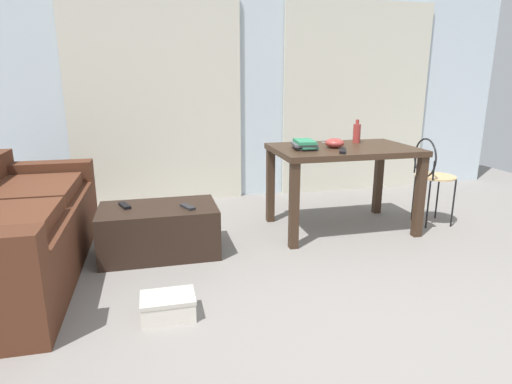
{
  "coord_description": "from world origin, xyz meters",
  "views": [
    {
      "loc": [
        -1.25,
        -1.67,
        1.36
      ],
      "look_at": [
        -0.42,
        1.75,
        0.42
      ],
      "focal_mm": 30.12,
      "sensor_mm": 36.0,
      "label": 1
    }
  ],
  "objects_px": {
    "couch": "(7,233)",
    "bowl": "(335,143)",
    "bottle_near": "(357,133)",
    "tv_remote_secondary": "(188,207)",
    "craft_table": "(343,159)",
    "book_stack": "(305,144)",
    "tv_remote_on_table": "(343,151)",
    "tv_remote_primary": "(125,206)",
    "wire_chair": "(430,170)",
    "scissors": "(328,142)",
    "shoebox": "(168,306)",
    "coffee_table": "(159,230)"
  },
  "relations": [
    {
      "from": "bottle_near",
      "to": "shoebox",
      "type": "relative_size",
      "value": 0.69
    },
    {
      "from": "couch",
      "to": "wire_chair",
      "type": "distance_m",
      "value": 3.55
    },
    {
      "from": "tv_remote_secondary",
      "to": "book_stack",
      "type": "bearing_deg",
      "value": -9.17
    },
    {
      "from": "bowl",
      "to": "tv_remote_secondary",
      "type": "distance_m",
      "value": 1.41
    },
    {
      "from": "couch",
      "to": "wire_chair",
      "type": "height_order",
      "value": "wire_chair"
    },
    {
      "from": "bottle_near",
      "to": "wire_chair",
      "type": "bearing_deg",
      "value": -23.2
    },
    {
      "from": "craft_table",
      "to": "couch",
      "type": "bearing_deg",
      "value": -172.53
    },
    {
      "from": "wire_chair",
      "to": "tv_remote_primary",
      "type": "bearing_deg",
      "value": -178.38
    },
    {
      "from": "bottle_near",
      "to": "book_stack",
      "type": "distance_m",
      "value": 0.65
    },
    {
      "from": "bottle_near",
      "to": "craft_table",
      "type": "bearing_deg",
      "value": -137.81
    },
    {
      "from": "wire_chair",
      "to": "tv_remote_on_table",
      "type": "distance_m",
      "value": 1.04
    },
    {
      "from": "tv_remote_on_table",
      "to": "shoebox",
      "type": "xyz_separation_m",
      "value": [
        -1.49,
        -0.91,
        -0.71
      ]
    },
    {
      "from": "tv_remote_primary",
      "to": "tv_remote_secondary",
      "type": "height_order",
      "value": "tv_remote_primary"
    },
    {
      "from": "shoebox",
      "to": "wire_chair",
      "type": "bearing_deg",
      "value": 24.22
    },
    {
      "from": "scissors",
      "to": "tv_remote_secondary",
      "type": "relative_size",
      "value": 0.64
    },
    {
      "from": "book_stack",
      "to": "tv_remote_secondary",
      "type": "relative_size",
      "value": 1.79
    },
    {
      "from": "craft_table",
      "to": "shoebox",
      "type": "xyz_separation_m",
      "value": [
        -1.62,
        -1.19,
        -0.59
      ]
    },
    {
      "from": "craft_table",
      "to": "tv_remote_primary",
      "type": "bearing_deg",
      "value": -175.52
    },
    {
      "from": "coffee_table",
      "to": "craft_table",
      "type": "height_order",
      "value": "craft_table"
    },
    {
      "from": "wire_chair",
      "to": "bottle_near",
      "type": "relative_size",
      "value": 3.79
    },
    {
      "from": "bowl",
      "to": "book_stack",
      "type": "bearing_deg",
      "value": -177.63
    },
    {
      "from": "bottle_near",
      "to": "coffee_table",
      "type": "bearing_deg",
      "value": -167.6
    },
    {
      "from": "bottle_near",
      "to": "tv_remote_on_table",
      "type": "bearing_deg",
      "value": -126.98
    },
    {
      "from": "couch",
      "to": "tv_remote_primary",
      "type": "xyz_separation_m",
      "value": [
        0.78,
        0.2,
        0.08
      ]
    },
    {
      "from": "wire_chair",
      "to": "tv_remote_secondary",
      "type": "xyz_separation_m",
      "value": [
        -2.27,
        -0.22,
        -0.12
      ]
    },
    {
      "from": "wire_chair",
      "to": "bottle_near",
      "type": "xyz_separation_m",
      "value": [
        -0.64,
        0.27,
        0.33
      ]
    },
    {
      "from": "tv_remote_on_table",
      "to": "shoebox",
      "type": "distance_m",
      "value": 1.88
    },
    {
      "from": "book_stack",
      "to": "tv_remote_primary",
      "type": "distance_m",
      "value": 1.57
    },
    {
      "from": "craft_table",
      "to": "wire_chair",
      "type": "xyz_separation_m",
      "value": [
        0.86,
        -0.07,
        -0.13
      ]
    },
    {
      "from": "bottle_near",
      "to": "book_stack",
      "type": "relative_size",
      "value": 0.76
    },
    {
      "from": "shoebox",
      "to": "coffee_table",
      "type": "bearing_deg",
      "value": 91.13
    },
    {
      "from": "bottle_near",
      "to": "tv_remote_secondary",
      "type": "distance_m",
      "value": 1.77
    },
    {
      "from": "bowl",
      "to": "tv_remote_primary",
      "type": "height_order",
      "value": "bowl"
    },
    {
      "from": "couch",
      "to": "bottle_near",
      "type": "height_order",
      "value": "bottle_near"
    },
    {
      "from": "couch",
      "to": "bowl",
      "type": "bearing_deg",
      "value": 7.33
    },
    {
      "from": "coffee_table",
      "to": "bottle_near",
      "type": "bearing_deg",
      "value": 12.4
    },
    {
      "from": "bowl",
      "to": "shoebox",
      "type": "xyz_separation_m",
      "value": [
        -1.52,
        -1.17,
        -0.74
      ]
    },
    {
      "from": "coffee_table",
      "to": "tv_remote_secondary",
      "type": "height_order",
      "value": "tv_remote_secondary"
    },
    {
      "from": "tv_remote_primary",
      "to": "craft_table",
      "type": "bearing_deg",
      "value": -15.43
    },
    {
      "from": "couch",
      "to": "tv_remote_secondary",
      "type": "xyz_separation_m",
      "value": [
        1.25,
        0.06,
        0.08
      ]
    },
    {
      "from": "tv_remote_on_table",
      "to": "tv_remote_secondary",
      "type": "distance_m",
      "value": 1.34
    },
    {
      "from": "couch",
      "to": "craft_table",
      "type": "xyz_separation_m",
      "value": [
        2.67,
        0.35,
        0.34
      ]
    },
    {
      "from": "coffee_table",
      "to": "scissors",
      "type": "distance_m",
      "value": 1.77
    },
    {
      "from": "couch",
      "to": "bowl",
      "type": "relative_size",
      "value": 12.27
    },
    {
      "from": "couch",
      "to": "book_stack",
      "type": "bearing_deg",
      "value": 7.93
    },
    {
      "from": "tv_remote_on_table",
      "to": "craft_table",
      "type": "bearing_deg",
      "value": 89.47
    },
    {
      "from": "wire_chair",
      "to": "scissors",
      "type": "height_order",
      "value": "wire_chair"
    },
    {
      "from": "craft_table",
      "to": "book_stack",
      "type": "distance_m",
      "value": 0.41
    },
    {
      "from": "wire_chair",
      "to": "tv_remote_secondary",
      "type": "bearing_deg",
      "value": -174.38
    },
    {
      "from": "coffee_table",
      "to": "tv_remote_on_table",
      "type": "distance_m",
      "value": 1.61
    }
  ]
}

